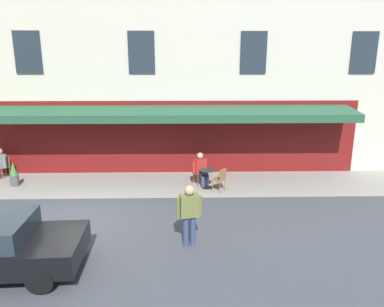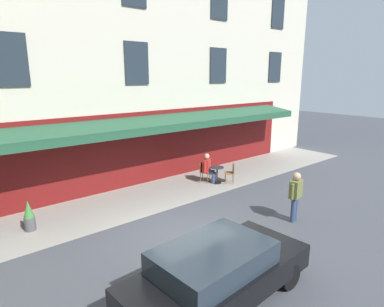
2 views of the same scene
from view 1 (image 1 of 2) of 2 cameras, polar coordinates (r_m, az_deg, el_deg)
The scene contains 10 objects.
ground_plane at distance 11.46m, azimuth -18.88°, elevation -10.40°, with size 70.00×70.00×0.00m, color #42444C.
sidewalk_cafe_terrace at distance 14.10m, azimuth -1.95°, elevation -4.95°, with size 20.50×3.20×0.01m, color gray.
cafe_building_facade at distance 19.63m, azimuth 0.41°, elevation 22.57°, with size 20.00×10.70×15.00m.
cafe_table_near_entrance at distance 13.43m, azimuth 2.53°, elevation -3.74°, with size 0.60×0.60×0.75m.
cafe_chair_wicker_facing_street at distance 13.07m, azimuth 4.77°, elevation -4.03°, with size 0.56×0.56×0.91m.
cafe_chair_wicker_under_awning at distance 13.90m, azimuth 0.99°, elevation -2.86°, with size 0.55×0.55×0.91m.
cafe_chair_wicker_by_window at distance 16.73m, azimuth -28.59°, elevation -1.69°, with size 0.56×0.56×0.91m.
seated_companion_in_red at distance 13.69m, azimuth 1.51°, elevation -2.44°, with size 0.64×0.66×1.33m.
walking_pedestrian_in_olive at distance 9.07m, azimuth -0.44°, elevation -9.47°, with size 0.68×0.36×1.68m.
potted_plant_under_sign at distance 15.38m, azimuth -27.41°, elevation -3.08°, with size 0.33×0.33×0.98m.
Camera 1 is at (-3.42, 9.92, 4.62)m, focal length 32.20 mm.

